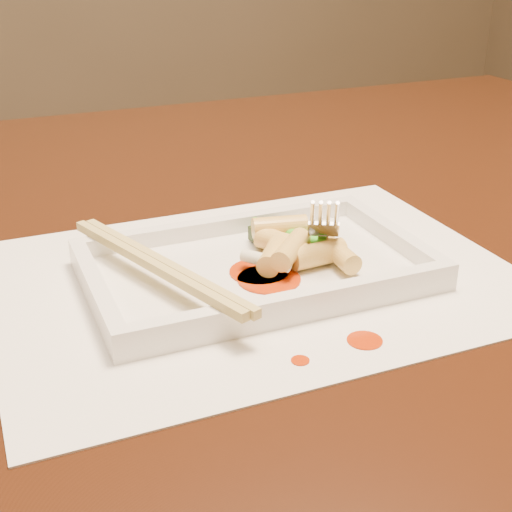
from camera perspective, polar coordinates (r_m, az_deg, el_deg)
name	(u,v)px	position (r m, az deg, el deg)	size (l,w,h in m)	color
table	(215,306)	(0.73, -3.33, -3.99)	(1.40, 0.90, 0.75)	black
placemat	(256,278)	(0.56, 0.00, -1.74)	(0.40, 0.30, 0.00)	white
sauce_splatter_a	(365,340)	(0.48, 8.69, -6.69)	(0.02, 0.02, 0.00)	#B82D05
sauce_splatter_b	(300,360)	(0.46, 3.56, -8.34)	(0.01, 0.01, 0.00)	#B82D05
plate_base	(256,272)	(0.56, 0.00, -1.31)	(0.26, 0.16, 0.01)	white
plate_rim_far	(223,226)	(0.61, -2.68, 2.45)	(0.26, 0.01, 0.01)	white
plate_rim_near	(298,302)	(0.49, 3.35, -3.69)	(0.26, 0.01, 0.01)	white
plate_rim_left	(96,288)	(0.52, -12.68, -2.54)	(0.01, 0.14, 0.01)	white
plate_rim_right	(393,235)	(0.61, 10.88, 1.67)	(0.01, 0.14, 0.01)	white
veg_piece	(276,233)	(0.60, 1.61, 1.84)	(0.04, 0.03, 0.01)	black
scallion_white	(266,260)	(0.54, 0.77, -0.36)	(0.01, 0.01, 0.04)	#EAEACC
scallion_green	(294,235)	(0.58, 3.05, 1.72)	(0.01, 0.01, 0.09)	green
chopstick_a	(152,265)	(0.52, -8.30, -0.73)	(0.01, 0.21, 0.01)	tan
chopstick_b	(163,263)	(0.53, -7.46, -0.59)	(0.01, 0.21, 0.01)	tan
fork	(329,159)	(0.57, 5.84, 7.70)	(0.09, 0.10, 0.14)	silver
sauce_blob_0	(269,279)	(0.54, 1.05, -1.87)	(0.05, 0.05, 0.00)	#B82D05
sauce_blob_1	(259,272)	(0.55, 0.26, -1.25)	(0.05, 0.05, 0.00)	#B82D05
rice_cake_0	(318,254)	(0.55, 4.98, 0.15)	(0.02, 0.02, 0.04)	#E9D16D
rice_cake_1	(287,246)	(0.57, 2.49, 0.80)	(0.02, 0.02, 0.04)	#E9D16D
rice_cake_2	(291,249)	(0.55, 2.81, 0.54)	(0.02, 0.02, 0.05)	#E9D16D
rice_cake_3	(282,243)	(0.57, 2.09, 1.05)	(0.02, 0.02, 0.04)	#E9D16D
rice_cake_4	(274,256)	(0.55, 1.41, 0.02)	(0.02, 0.02, 0.04)	#E9D16D
rice_cake_5	(280,227)	(0.59, 1.90, 2.36)	(0.02, 0.02, 0.04)	#E9D16D
rice_cake_6	(338,253)	(0.56, 6.55, 0.26)	(0.02, 0.02, 0.05)	#E9D16D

